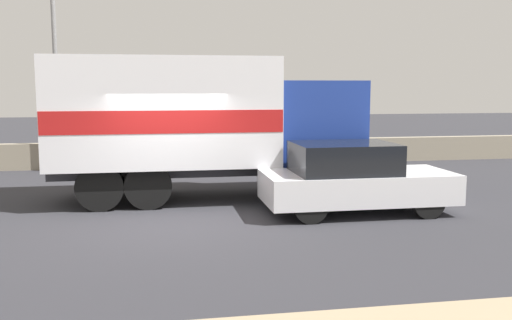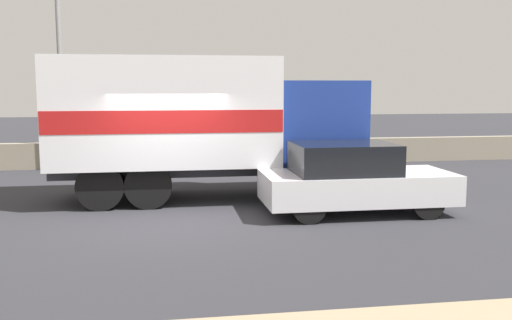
{
  "view_description": "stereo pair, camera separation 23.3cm",
  "coord_description": "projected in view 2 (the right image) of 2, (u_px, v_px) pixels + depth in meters",
  "views": [
    {
      "loc": [
        -0.3,
        -11.13,
        2.67
      ],
      "look_at": [
        1.91,
        1.19,
        1.03
      ],
      "focal_mm": 40.0,
      "sensor_mm": 36.0,
      "label": 1
    },
    {
      "loc": [
        -0.07,
        -11.17,
        2.67
      ],
      "look_at": [
        1.91,
        1.19,
        1.03
      ],
      "focal_mm": 40.0,
      "sensor_mm": 36.0,
      "label": 2
    }
  ],
  "objects": [
    {
      "name": "stone_wall_backdrop",
      "position": [
        168.0,
        154.0,
        18.95
      ],
      "size": [
        60.0,
        0.35,
        0.84
      ],
      "color": "gray",
      "rests_on": "ground_plane"
    },
    {
      "name": "street_lamp",
      "position": [
        60.0,
        61.0,
        17.42
      ],
      "size": [
        0.56,
        0.28,
        5.8
      ],
      "color": "gray",
      "rests_on": "ground_plane"
    },
    {
      "name": "box_truck",
      "position": [
        198.0,
        120.0,
        13.36
      ],
      "size": [
        7.14,
        2.56,
        3.3
      ],
      "color": "navy",
      "rests_on": "ground_plane"
    },
    {
      "name": "car_hatchback",
      "position": [
        353.0,
        179.0,
        11.9
      ],
      "size": [
        3.96,
        1.74,
        1.49
      ],
      "color": "silver",
      "rests_on": "ground_plane"
    },
    {
      "name": "ground_plane",
      "position": [
        171.0,
        221.0,
        11.29
      ],
      "size": [
        80.0,
        80.0,
        0.0
      ],
      "primitive_type": "plane",
      "color": "#2D2D33"
    }
  ]
}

